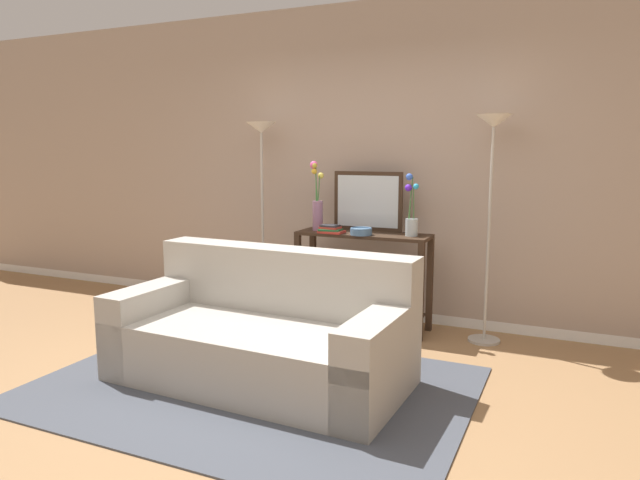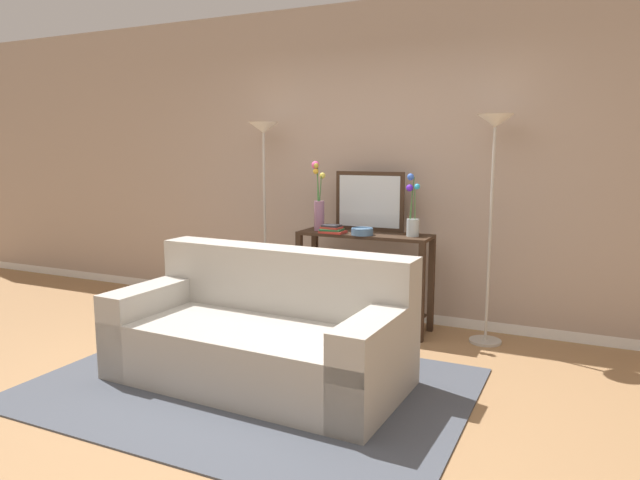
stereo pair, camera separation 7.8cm
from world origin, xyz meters
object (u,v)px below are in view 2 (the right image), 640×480
object	(u,v)px
wall_mirror	(369,201)
book_stack	(332,229)
floor_lamp_right	(493,165)
vase_short_flowers	(413,217)
book_row_under_console	(329,317)
vase_tall_flowers	(319,204)
couch	(262,336)
console_table	(364,264)
floor_lamp_left	(264,164)
fruit_bowl	(362,231)

from	to	relation	value
wall_mirror	book_stack	distance (m)	0.43
floor_lamp_right	vase_short_flowers	size ratio (longest dim) A/B	3.53
book_row_under_console	vase_tall_flowers	bearing A→B (deg)	-169.29
vase_short_flowers	book_row_under_console	size ratio (longest dim) A/B	1.82
vase_tall_flowers	book_stack	distance (m)	0.29
couch	book_row_under_console	distance (m)	1.42
book_row_under_console	couch	bearing A→B (deg)	-84.86
book_stack	floor_lamp_right	bearing A→B (deg)	7.46
console_table	vase_tall_flowers	world-z (taller)	vase_tall_flowers
floor_lamp_right	floor_lamp_left	bearing A→B (deg)	-180.00
fruit_bowl	console_table	bearing A→B (deg)	100.72
floor_lamp_left	wall_mirror	size ratio (longest dim) A/B	2.86
floor_lamp_left	floor_lamp_right	bearing A→B (deg)	0.00
couch	fruit_bowl	bearing A→B (deg)	79.67
couch	book_stack	world-z (taller)	book_stack
vase_tall_flowers	book_row_under_console	xyz separation A→B (m)	(0.10, 0.02, -1.03)
vase_tall_flowers	book_row_under_console	bearing A→B (deg)	10.71
floor_lamp_right	book_stack	distance (m)	1.44
fruit_bowl	book_row_under_console	xyz separation A→B (m)	(-0.36, 0.12, -0.83)
console_table	vase_tall_flowers	xyz separation A→B (m)	(-0.43, -0.02, 0.51)
floor_lamp_right	vase_tall_flowers	bearing A→B (deg)	-177.08
floor_lamp_left	vase_tall_flowers	world-z (taller)	floor_lamp_left
vase_tall_flowers	vase_short_flowers	size ratio (longest dim) A/B	1.18
couch	fruit_bowl	world-z (taller)	fruit_bowl
wall_mirror	fruit_bowl	world-z (taller)	wall_mirror
vase_short_flowers	book_row_under_console	world-z (taller)	vase_short_flowers
couch	book_stack	distance (m)	1.40
wall_mirror	vase_short_flowers	xyz separation A→B (m)	(0.44, -0.15, -0.10)
couch	floor_lamp_left	distance (m)	2.02
console_table	fruit_bowl	distance (m)	0.33
vase_tall_flowers	fruit_bowl	xyz separation A→B (m)	(0.46, -0.10, -0.21)
floor_lamp_left	book_row_under_console	world-z (taller)	floor_lamp_left
vase_tall_flowers	book_stack	world-z (taller)	vase_tall_flowers
vase_short_flowers	book_stack	xyz separation A→B (m)	(-0.69, -0.11, -0.13)
vase_tall_flowers	vase_short_flowers	bearing A→B (deg)	1.13
vase_tall_flowers	book_row_under_console	world-z (taller)	vase_tall_flowers
console_table	wall_mirror	distance (m)	0.56
floor_lamp_left	vase_short_flowers	bearing A→B (deg)	-2.30
floor_lamp_right	book_row_under_console	size ratio (longest dim) A/B	6.42
book_row_under_console	wall_mirror	bearing A→B (deg)	25.61
floor_lamp_right	vase_tall_flowers	distance (m)	1.53
console_table	floor_lamp_right	distance (m)	1.37
console_table	floor_lamp_right	world-z (taller)	floor_lamp_right
floor_lamp_left	fruit_bowl	distance (m)	1.21
couch	book_row_under_console	xyz separation A→B (m)	(-0.13, 1.39, -0.25)
console_table	book_row_under_console	size ratio (longest dim) A/B	4.07
vase_short_flowers	couch	bearing A→B (deg)	-114.59
floor_lamp_right	fruit_bowl	distance (m)	1.19
book_stack	couch	bearing A→B (deg)	-87.84
floor_lamp_right	vase_short_flowers	bearing A→B (deg)	-174.63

